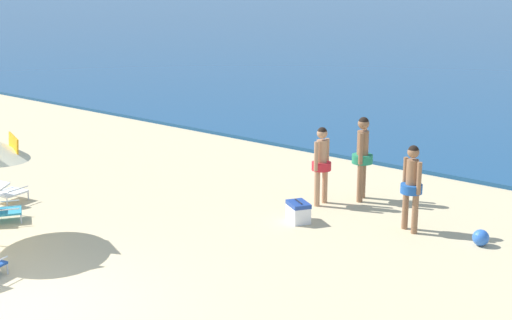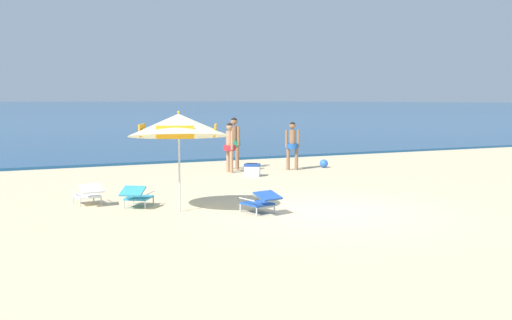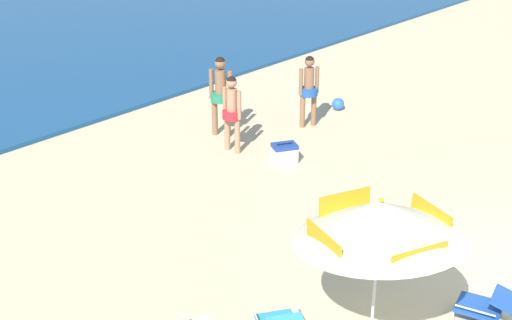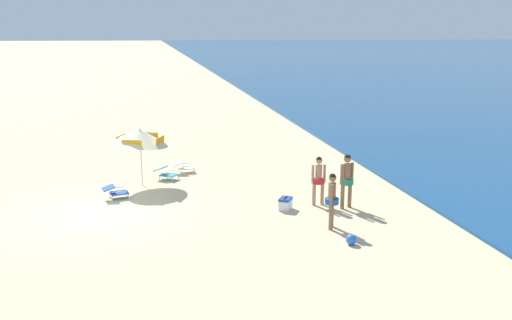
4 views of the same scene
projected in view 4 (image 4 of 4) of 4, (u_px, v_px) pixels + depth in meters
name	position (u px, v px, depth m)	size (l,w,h in m)	color
ground_plane	(99.00, 212.00, 17.60)	(800.00, 800.00, 0.00)	#D1BA8E
beach_umbrella_striped_main	(140.00, 137.00, 20.26)	(2.72, 2.75, 2.26)	silver
lounge_chair_under_umbrella	(183.00, 166.00, 22.54)	(0.65, 0.93, 0.50)	white
lounge_chair_beside_umbrella	(115.00, 191.00, 19.00)	(0.72, 0.96, 0.50)	#1E4799
lounge_chair_facing_sea	(166.00, 173.00, 21.50)	(0.92, 1.01, 0.51)	teal
person_standing_near_shore	(332.00, 197.00, 15.99)	(0.46, 0.41, 1.67)	#8C6042
person_standing_beside	(347.00, 177.00, 17.83)	(0.44, 0.51, 1.81)	#8C6042
person_wading_in	(319.00, 177.00, 18.17)	(0.41, 0.49, 1.66)	tan
cooler_box	(286.00, 204.00, 17.85)	(0.60, 0.55, 0.43)	white
beach_ball	(351.00, 239.00, 14.90)	(0.30, 0.30, 0.30)	blue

